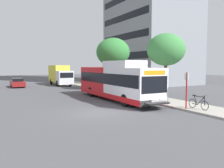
# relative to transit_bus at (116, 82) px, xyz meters

# --- Properties ---
(ground_plane) EXTENTS (120.00, 120.00, 0.00)m
(ground_plane) POSITION_rel_transit_bus_xyz_m (-3.84, 3.42, -1.70)
(ground_plane) COLOR #4C4C51
(sidewalk_curb) EXTENTS (3.00, 56.00, 0.14)m
(sidewalk_curb) POSITION_rel_transit_bus_xyz_m (3.16, 1.42, -1.63)
(sidewalk_curb) COLOR #A8A399
(sidewalk_curb) RESTS_ON ground
(transit_bus) EXTENTS (2.58, 12.25, 3.65)m
(transit_bus) POSITION_rel_transit_bus_xyz_m (0.00, 0.00, 0.00)
(transit_bus) COLOR white
(transit_bus) RESTS_ON ground
(bus_stop_sign_pole) EXTENTS (0.10, 0.36, 2.60)m
(bus_stop_sign_pole) POSITION_rel_transit_bus_xyz_m (1.96, -6.86, -0.05)
(bus_stop_sign_pole) COLOR red
(bus_stop_sign_pole) RESTS_ON sidewalk_curb
(bicycle_parked) EXTENTS (0.52, 1.76, 1.02)m
(bicycle_parked) POSITION_rel_transit_bus_xyz_m (2.57, -7.43, -1.14)
(bicycle_parked) COLOR black
(bicycle_parked) RESTS_ON sidewalk_curb
(street_tree_near_stop) EXTENTS (3.59, 3.59, 6.12)m
(street_tree_near_stop) POSITION_rel_transit_bus_xyz_m (4.32, -1.92, 3.01)
(street_tree_near_stop) COLOR #4C3823
(street_tree_near_stop) RESTS_ON sidewalk_curb
(street_tree_mid_block) EXTENTS (4.35, 4.35, 6.68)m
(street_tree_mid_block) POSITION_rel_transit_bus_xyz_m (3.91, 7.81, 3.25)
(street_tree_mid_block) COLOR #4C3823
(street_tree_mid_block) RESTS_ON sidewalk_curb
(parked_car_far_lane) EXTENTS (1.80, 4.50, 1.33)m
(parked_car_far_lane) POSITION_rel_transit_bus_xyz_m (-6.75, 18.26, -1.04)
(parked_car_far_lane) COLOR maroon
(parked_car_far_lane) RESTS_ON ground
(box_truck_background) EXTENTS (2.32, 7.01, 3.25)m
(box_truck_background) POSITION_rel_transit_bus_xyz_m (-0.08, 18.78, 0.04)
(box_truck_background) COLOR silver
(box_truck_background) RESTS_ON ground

